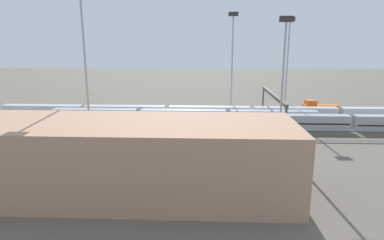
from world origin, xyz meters
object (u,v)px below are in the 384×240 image
(light_mast_0, at_px, (288,54))
(light_mast_3, at_px, (284,65))
(train_on_track_1, at_px, (209,113))
(light_mast_2, at_px, (232,52))
(train_on_track_2, at_px, (183,117))
(maintenance_shed, at_px, (90,158))
(train_on_track_0, at_px, (319,110))
(train_on_track_5, at_px, (240,131))
(signal_gantry, at_px, (273,99))
(light_mast_1, at_px, (84,49))
(train_on_track_3, at_px, (206,121))

(light_mast_0, distance_m, light_mast_3, 32.23)
(train_on_track_1, distance_m, light_mast_0, 29.63)
(train_on_track_1, height_order, light_mast_2, light_mast_2)
(train_on_track_2, height_order, light_mast_2, light_mast_2)
(light_mast_2, xyz_separation_m, maintenance_shed, (24.33, 54.77, -13.57))
(maintenance_shed, bearing_deg, light_mast_0, -126.04)
(train_on_track_0, xyz_separation_m, light_mast_3, (17.51, 27.31, 14.96))
(train_on_track_5, distance_m, maintenance_shed, 36.86)
(train_on_track_5, bearing_deg, light_mast_0, -119.58)
(signal_gantry, height_order, maintenance_shed, maintenance_shed)
(train_on_track_1, bearing_deg, train_on_track_2, 35.08)
(train_on_track_5, height_order, light_mast_0, light_mast_0)
(maintenance_shed, bearing_deg, train_on_track_5, -131.87)
(train_on_track_2, bearing_deg, light_mast_1, 45.10)
(light_mast_1, bearing_deg, signal_gantry, -158.71)
(light_mast_2, distance_m, light_mast_3, 30.96)
(light_mast_0, height_order, light_mast_1, light_mast_1)
(train_on_track_2, xyz_separation_m, light_mast_1, (18.90, 18.97, 18.30))
(train_on_track_0, bearing_deg, signal_gantry, 37.52)
(train_on_track_1, distance_m, maintenance_shed, 50.66)
(light_mast_3, relative_size, signal_gantry, 0.89)
(light_mast_1, bearing_deg, maintenance_shed, 109.58)
(light_mast_0, xyz_separation_m, maintenance_shed, (40.88, 56.19, -12.87))
(light_mast_0, height_order, maintenance_shed, light_mast_0)
(train_on_track_1, relative_size, train_on_track_2, 1.68)
(light_mast_0, bearing_deg, light_mast_2, 4.88)
(train_on_track_0, bearing_deg, train_on_track_2, 14.16)
(train_on_track_1, height_order, maintenance_shed, maintenance_shed)
(train_on_track_1, height_order, train_on_track_0, train_on_track_0)
(train_on_track_5, distance_m, light_mast_3, 17.23)
(train_on_track_1, bearing_deg, signal_gantry, 155.22)
(light_mast_0, relative_size, light_mast_1, 0.88)
(train_on_track_0, bearing_deg, train_on_track_5, 44.18)
(train_on_track_0, height_order, train_on_track_2, train_on_track_0)
(light_mast_2, bearing_deg, maintenance_shed, 66.05)
(light_mast_2, bearing_deg, train_on_track_3, 66.92)
(train_on_track_1, distance_m, train_on_track_0, 32.90)
(train_on_track_3, bearing_deg, light_mast_2, -113.08)
(train_on_track_2, bearing_deg, train_on_track_0, -165.84)
(train_on_track_3, height_order, train_on_track_0, train_on_track_0)
(train_on_track_1, height_order, light_mast_1, light_mast_1)
(train_on_track_2, bearing_deg, train_on_track_3, 141.60)
(train_on_track_1, bearing_deg, maintenance_shed, 69.49)
(light_mast_2, relative_size, maintenance_shed, 0.51)
(light_mast_3, bearing_deg, light_mast_0, -104.67)
(train_on_track_0, bearing_deg, light_mast_2, -5.37)
(train_on_track_5, bearing_deg, train_on_track_3, -52.73)
(train_on_track_3, bearing_deg, train_on_track_1, -94.64)
(light_mast_0, bearing_deg, train_on_track_3, 38.16)
(train_on_track_5, xyz_separation_m, light_mast_0, (-16.37, -28.85, 16.08))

